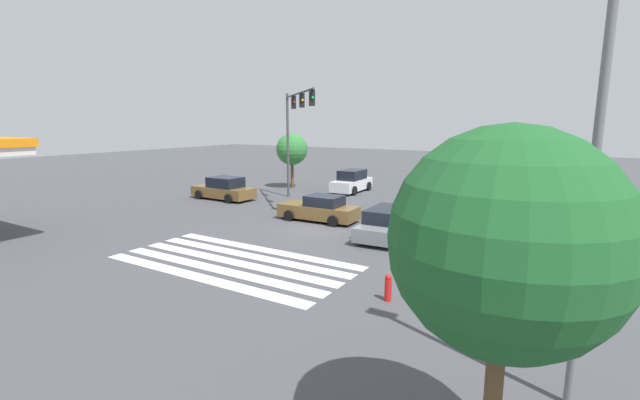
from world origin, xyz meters
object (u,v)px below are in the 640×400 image
car_0 (352,182)px  car_1 (224,189)px  car_2 (389,223)px  tree_corner_a (546,153)px  fire_hydrant (388,287)px  car_4 (320,209)px  pedestrian (495,204)px  tree_corner_c (292,149)px  street_light_pole_a (597,140)px  tree_corner_b (505,242)px  traffic_signal_mast (295,120)px

car_0 → car_1: car_0 is taller
car_1 → car_2: 14.34m
tree_corner_a → fire_hydrant: (-2.87, -19.04, -3.02)m
car_4 → pedestrian: pedestrian is taller
tree_corner_c → fire_hydrant: 23.59m
car_2 → tree_corner_a: bearing=-27.6°
street_light_pole_a → tree_corner_a: street_light_pole_a is taller
car_0 → pedestrian: 12.03m
car_1 → tree_corner_b: 26.25m
car_4 → street_light_pole_a: bearing=136.6°
fire_hydrant → pedestrian: bearing=86.6°
car_1 → tree_corner_a: size_ratio=0.94×
car_2 → tree_corner_b: (6.68, -12.46, 3.10)m
pedestrian → tree_corner_a: (2.06, 5.29, 2.58)m
street_light_pole_a → tree_corner_b: street_light_pole_a is taller
tree_corner_c → pedestrian: bearing=-12.5°
car_1 → pedestrian: bearing=-167.5°
car_0 → car_2: (7.61, -11.14, -0.12)m
pedestrian → street_light_pole_a: street_light_pole_a is taller
car_2 → pedestrian: size_ratio=3.02×
tree_corner_a → street_light_pole_a: bearing=-84.8°
traffic_signal_mast → car_1: size_ratio=1.56×
car_0 → pedestrian: (11.23, -4.31, 0.05)m
tree_corner_a → fire_hydrant: tree_corner_a is taller
tree_corner_b → fire_hydrant: (-3.87, 5.55, -3.36)m
traffic_signal_mast → tree_corner_c: (-4.18, 5.64, -2.33)m
car_1 → car_2: car_1 is taller
street_light_pole_a → tree_corner_a: 21.96m
traffic_signal_mast → car_0: (1.06, 6.28, -4.72)m
car_1 → street_light_pole_a: (21.58, -13.21, 4.37)m
tree_corner_b → car_0: bearing=121.2°
car_2 → street_light_pole_a: (7.68, -9.68, 4.41)m
car_0 → tree_corner_b: size_ratio=0.81×
traffic_signal_mast → tree_corner_c: traffic_signal_mast is taller
pedestrian → tree_corner_b: bearing=56.2°
street_light_pole_a → fire_hydrant: size_ratio=9.99×
car_4 → tree_corner_c: (-8.25, 9.21, 2.54)m
tree_corner_c → car_4: bearing=-48.1°
pedestrian → tree_corner_c: 17.04m
car_2 → fire_hydrant: (2.81, -6.92, -0.26)m
pedestrian → street_light_pole_a: (4.06, -16.51, 4.24)m
car_0 → car_2: size_ratio=0.93×
street_light_pole_a → pedestrian: bearing=103.8°
car_0 → street_light_pole_a: 26.19m
car_2 → tree_corner_c: size_ratio=1.05×
tree_corner_c → fire_hydrant: size_ratio=5.24×
pedestrian → tree_corner_b: 19.76m
traffic_signal_mast → pedestrian: size_ratio=4.73×
car_0 → car_4: car_0 is taller
tree_corner_a → car_1: bearing=-156.3°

